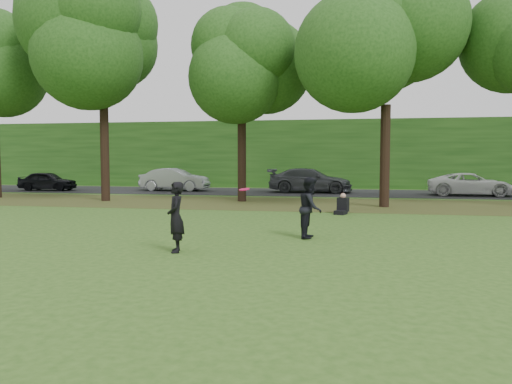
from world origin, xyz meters
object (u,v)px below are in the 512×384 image
at_px(player_left, 176,217).
at_px(frisbee, 244,189).
at_px(player_right, 311,208).
at_px(seated_person, 342,206).

relative_size(player_left, frisbee, 5.52).
bearing_deg(player_right, frisbee, 136.11).
relative_size(player_left, player_right, 0.99).
bearing_deg(seated_person, player_right, -79.87).
distance_m(frisbee, seated_person, 8.12).
height_order(player_right, seated_person, player_right).
height_order(player_left, player_right, player_right).
xyz_separation_m(player_left, seated_person, (3.73, 8.94, -0.53)).
bearing_deg(player_right, seated_person, -4.00).
relative_size(player_right, seated_person, 2.06).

